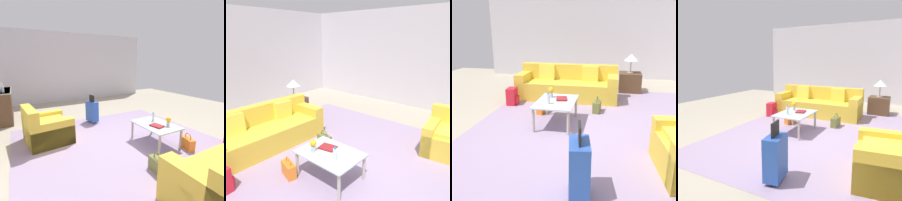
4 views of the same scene
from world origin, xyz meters
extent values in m
plane|color=#A89E89|center=(0.00, 0.00, 0.00)|extent=(12.00, 12.00, 0.00)
cube|color=silver|center=(5.06, 0.00, 1.55)|extent=(0.12, 8.00, 3.10)
cube|color=#9984A3|center=(-0.60, 0.20, 0.00)|extent=(5.20, 4.40, 0.01)
cube|color=gold|center=(-2.10, 0.52, 0.32)|extent=(0.87, 0.24, 0.65)
cube|color=gold|center=(0.90, 1.60, 0.22)|extent=(1.08, 1.03, 0.44)
cube|color=gold|center=(0.86, 1.96, 0.43)|extent=(1.00, 0.31, 0.85)
cube|color=gold|center=(1.29, 1.64, 0.30)|extent=(0.30, 0.95, 0.60)
cube|color=gold|center=(0.51, 1.56, 0.30)|extent=(0.30, 0.95, 0.60)
cube|color=yellow|center=(0.91, 1.55, 0.48)|extent=(0.81, 0.75, 0.08)
cube|color=silver|center=(-0.40, -0.50, 0.45)|extent=(1.00, 0.71, 0.02)
cylinder|color=#ADA899|center=(-0.85, -0.19, 0.22)|extent=(0.05, 0.05, 0.43)
cylinder|color=#ADA899|center=(0.05, -0.19, 0.22)|extent=(0.05, 0.05, 0.43)
cylinder|color=#ADA899|center=(-0.85, -0.81, 0.22)|extent=(0.05, 0.05, 0.43)
cylinder|color=#ADA899|center=(0.05, -0.81, 0.22)|extent=(0.05, 0.05, 0.43)
cylinder|color=silver|center=(-0.20, -0.60, 0.55)|extent=(0.06, 0.06, 0.18)
cylinder|color=#2D6BBC|center=(-0.20, -0.60, 0.65)|extent=(0.04, 0.04, 0.02)
cube|color=maroon|center=(-0.52, -0.42, 0.47)|extent=(0.30, 0.25, 0.03)
cylinder|color=#B2B7BC|center=(-0.62, -0.65, 0.51)|extent=(0.07, 0.07, 0.10)
sphere|color=gold|center=(-0.62, -0.65, 0.61)|extent=(0.11, 0.11, 0.11)
cube|color=#513823|center=(3.10, 2.60, 0.48)|extent=(1.48, 0.58, 0.97)
cylinder|color=silver|center=(2.58, 2.56, 0.97)|extent=(0.07, 0.07, 0.01)
cylinder|color=silver|center=(2.93, 2.56, 0.97)|extent=(0.07, 0.07, 0.01)
cylinder|color=silver|center=(2.93, 2.56, 1.01)|extent=(0.01, 0.01, 0.08)
sphere|color=silver|center=(2.93, 2.56, 1.09)|extent=(0.08, 0.08, 0.08)
cylinder|color=silver|center=(3.27, 2.57, 0.97)|extent=(0.07, 0.07, 0.01)
cylinder|color=silver|center=(3.27, 2.57, 1.01)|extent=(0.01, 0.01, 0.08)
sphere|color=silver|center=(3.27, 2.57, 1.09)|extent=(0.08, 0.08, 0.08)
cylinder|color=silver|center=(3.62, 2.56, 0.97)|extent=(0.07, 0.07, 0.01)
cylinder|color=silver|center=(3.62, 2.56, 1.01)|extent=(0.01, 0.01, 0.08)
sphere|color=silver|center=(3.62, 2.56, 1.09)|extent=(0.08, 0.08, 0.08)
cylinder|color=silver|center=(2.64, 2.48, 1.08)|extent=(0.07, 0.07, 0.22)
cylinder|color=silver|center=(2.64, 2.48, 1.23)|extent=(0.03, 0.03, 0.08)
cube|color=#2851AD|center=(1.60, 0.20, 0.35)|extent=(0.43, 0.28, 0.60)
cube|color=black|center=(1.60, 0.20, 0.75)|extent=(0.24, 0.06, 0.20)
cylinder|color=black|center=(1.46, 0.18, 0.03)|extent=(0.03, 0.05, 0.05)
cylinder|color=black|center=(1.74, 0.22, 0.03)|extent=(0.03, 0.05, 0.05)
cube|color=olive|center=(-1.22, 0.21, 0.12)|extent=(0.33, 0.17, 0.24)
torus|color=olive|center=(-1.22, 0.21, 0.26)|extent=(0.20, 0.04, 0.20)
cube|color=orange|center=(-0.94, -0.92, 0.12)|extent=(0.35, 0.22, 0.24)
torus|color=orange|center=(-0.94, -0.92, 0.26)|extent=(0.19, 0.07, 0.20)
camera|label=1|loc=(-3.15, 2.16, 1.83)|focal=28.00mm
camera|label=2|loc=(1.71, -2.76, 2.25)|focal=35.00mm
camera|label=3|loc=(3.93, 0.49, 1.81)|focal=40.00mm
camera|label=4|loc=(3.96, 1.68, 1.64)|focal=35.00mm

